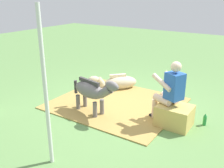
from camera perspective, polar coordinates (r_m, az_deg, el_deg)
ground_plane at (r=5.95m, az=2.41°, el=-5.08°), size 24.00×24.00×0.00m
hay_patch at (r=6.10m, az=0.95°, el=-4.27°), size 2.80×2.46×0.02m
hay_bale at (r=5.22m, az=13.64°, el=-6.85°), size 0.66×0.54×0.42m
person_seated at (r=5.11m, az=12.69°, el=-1.29°), size 0.72×0.58×1.30m
pony_standing at (r=5.44m, az=-4.43°, el=-1.54°), size 1.34×0.48×0.88m
pony_lying at (r=6.93m, az=1.15°, el=0.34°), size 1.11×1.17×0.42m
soda_bottle at (r=5.45m, az=19.88°, el=-7.41°), size 0.07×0.07×0.25m
tent_pole_left at (r=3.73m, az=-14.54°, el=-1.43°), size 0.06×0.06×2.38m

